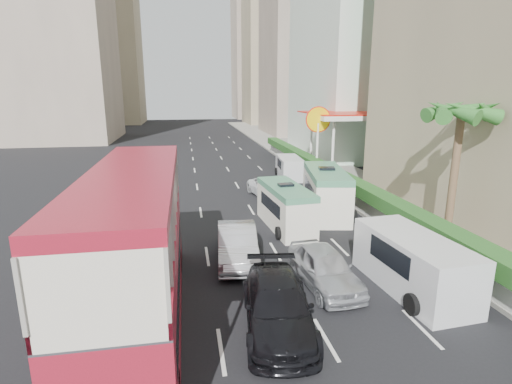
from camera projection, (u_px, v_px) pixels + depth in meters
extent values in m
plane|color=black|center=(317.00, 305.00, 14.15)|extent=(200.00, 200.00, 0.00)
cube|color=maroon|center=(137.00, 249.00, 12.52)|extent=(2.50, 11.00, 5.06)
imported|color=silver|center=(237.00, 260.00, 17.85)|extent=(2.06, 4.92, 1.58)
imported|color=silver|center=(324.00, 285.00, 15.55)|extent=(2.14, 4.59, 1.52)
imported|color=black|center=(277.00, 327.00, 12.82)|extent=(2.72, 5.41, 1.51)
imported|color=silver|center=(270.00, 197.00, 28.57)|extent=(2.94, 5.04, 1.32)
cube|color=silver|center=(285.00, 207.00, 21.96)|extent=(2.21, 5.46, 2.36)
cube|color=silver|center=(326.00, 192.00, 24.43)|extent=(3.17, 6.50, 2.76)
cube|color=silver|center=(413.00, 263.00, 15.04)|extent=(2.52, 5.41, 2.10)
cube|color=silver|center=(289.00, 168.00, 34.86)|extent=(2.15, 4.64, 1.81)
cube|color=#99968C|center=(323.00, 167.00, 39.53)|extent=(6.00, 120.00, 0.18)
cube|color=silver|center=(338.00, 188.00, 28.40)|extent=(0.30, 44.00, 1.00)
cube|color=#2D6626|center=(338.00, 176.00, 28.20)|extent=(1.10, 44.00, 0.70)
cylinder|color=brown|center=(453.00, 180.00, 18.47)|extent=(0.36, 0.36, 6.40)
cube|color=silver|center=(342.00, 142.00, 37.14)|extent=(6.50, 8.00, 5.50)
cube|color=tan|center=(276.00, 25.00, 89.96)|extent=(14.00, 14.00, 44.00)
cube|color=tan|center=(259.00, 45.00, 111.46)|extent=(14.00, 14.00, 40.00)
cube|color=tan|center=(101.00, 21.00, 90.74)|extent=(16.00, 16.00, 46.00)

